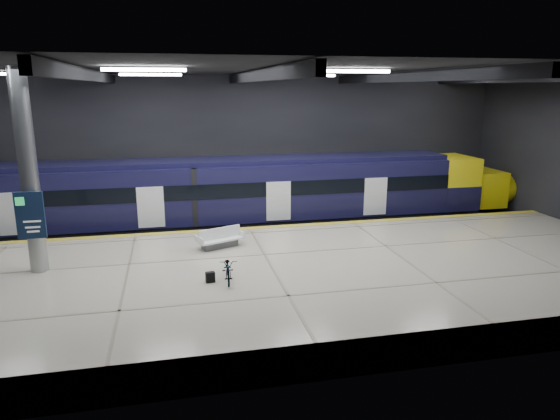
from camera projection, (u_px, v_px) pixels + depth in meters
name	position (u px, v px, depth m)	size (l,w,h in m)	color
ground	(260.00, 272.00, 20.35)	(30.00, 30.00, 0.00)	black
room_shell	(259.00, 131.00, 18.99)	(30.10, 16.10, 8.05)	black
platform	(272.00, 282.00, 17.85)	(30.00, 11.00, 1.10)	beige
safety_strip	(249.00, 228.00, 22.70)	(30.00, 0.40, 0.01)	gold
rails	(241.00, 233.00, 25.55)	(30.00, 1.52, 0.16)	gray
train	(249.00, 195.00, 25.17)	(29.40, 2.84, 3.79)	black
bench	(220.00, 240.00, 19.92)	(2.01, 1.40, 0.82)	#595B60
bicycle	(228.00, 269.00, 16.44)	(0.55, 1.59, 0.83)	#99999E
pannier_bag	(210.00, 277.00, 16.38)	(0.30, 0.18, 0.35)	black
info_column	(29.00, 176.00, 16.65)	(0.90, 0.78, 6.90)	#9EA0A5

